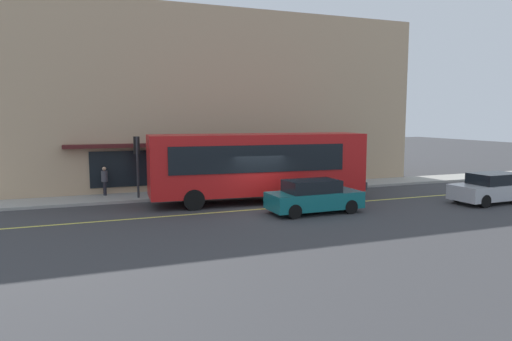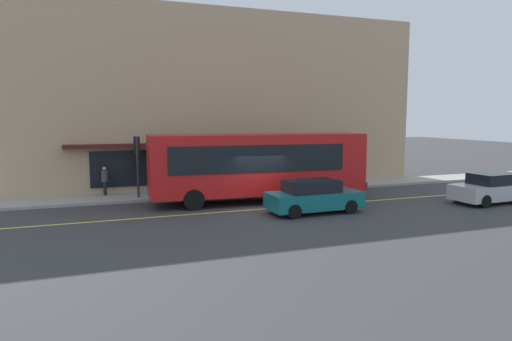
% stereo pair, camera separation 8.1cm
% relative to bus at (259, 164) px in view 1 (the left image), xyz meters
% --- Properties ---
extents(ground, '(120.00, 120.00, 0.00)m').
position_rel_bus_xyz_m(ground, '(-0.47, -1.77, -1.99)').
color(ground, '#38383A').
extents(sidewalk, '(80.00, 2.47, 0.15)m').
position_rel_bus_xyz_m(sidewalk, '(-0.47, 3.26, -1.91)').
color(sidewalk, '#9E9B93').
rests_on(sidewalk, ground).
extents(lane_centre_stripe, '(36.00, 0.16, 0.01)m').
position_rel_bus_xyz_m(lane_centre_stripe, '(-0.47, -1.77, -1.98)').
color(lane_centre_stripe, '#D8D14C').
rests_on(lane_centre_stripe, ground).
extents(storefront_building, '(26.00, 8.99, 10.74)m').
position_rel_bus_xyz_m(storefront_building, '(-0.32, 8.68, 3.38)').
color(storefront_building, tan).
rests_on(storefront_building, ground).
extents(bus, '(11.27, 3.25, 3.50)m').
position_rel_bus_xyz_m(bus, '(0.00, 0.00, 0.00)').
color(bus, red).
rests_on(bus, ground).
extents(traffic_light, '(0.30, 0.52, 3.20)m').
position_rel_bus_xyz_m(traffic_light, '(-5.77, 2.80, 0.55)').
color(traffic_light, '#2D2D33').
rests_on(traffic_light, sidewalk).
extents(car_teal, '(4.33, 1.92, 1.52)m').
position_rel_bus_xyz_m(car_teal, '(1.37, -3.38, -1.24)').
color(car_teal, '#14666B').
rests_on(car_teal, ground).
extents(car_silver, '(4.38, 2.02, 1.52)m').
position_rel_bus_xyz_m(car_silver, '(11.07, -4.41, -1.24)').
color(car_silver, '#B7BABF').
rests_on(car_silver, ground).
extents(pedestrian_near_storefront, '(0.34, 0.34, 1.73)m').
position_rel_bus_xyz_m(pedestrian_near_storefront, '(0.54, 2.45, -0.80)').
color(pedestrian_near_storefront, black).
rests_on(pedestrian_near_storefront, sidewalk).
extents(pedestrian_mid_block, '(0.34, 0.34, 1.75)m').
position_rel_bus_xyz_m(pedestrian_mid_block, '(6.21, 3.88, -0.78)').
color(pedestrian_mid_block, black).
rests_on(pedestrian_mid_block, sidewalk).
extents(pedestrian_waiting, '(0.34, 0.34, 1.56)m').
position_rel_bus_xyz_m(pedestrian_waiting, '(-7.38, 3.98, -0.91)').
color(pedestrian_waiting, black).
rests_on(pedestrian_waiting, sidewalk).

